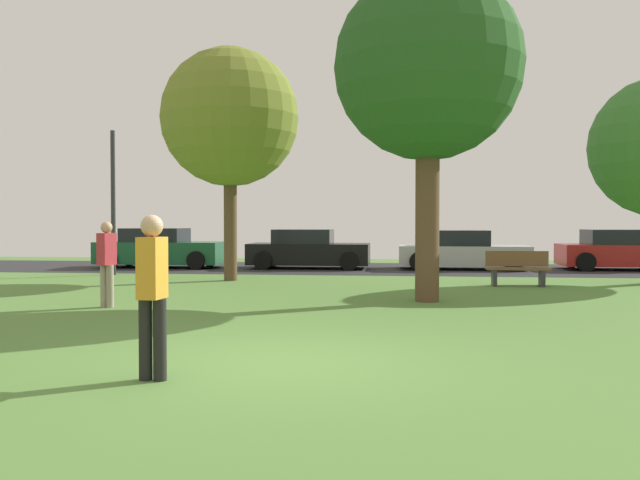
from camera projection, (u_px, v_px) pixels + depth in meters
name	position (u px, v px, depth m)	size (l,w,h in m)	color
ground_plane	(278.00, 362.00, 7.89)	(44.00, 44.00, 0.00)	#547F38
road_strip	(359.00, 268.00, 23.77)	(44.00, 6.40, 0.01)	#28282B
maple_tree_far	(230.00, 118.00, 18.77)	(3.89, 3.89, 6.55)	brown
birch_tree_lone	(428.00, 68.00, 13.79)	(3.91, 3.91, 6.84)	brown
person_thrower	(107.00, 260.00, 12.95)	(0.32, 0.38, 1.67)	gray
person_bystander	(152.00, 288.00, 6.97)	(0.30, 0.33, 1.73)	black
parked_car_green	(160.00, 249.00, 24.26)	(4.52, 2.03, 1.43)	#195633
parked_car_black	(308.00, 250.00, 23.81)	(4.27, 2.11, 1.39)	black
parked_car_silver	(461.00, 251.00, 23.36)	(4.46, 2.10, 1.37)	#B7B7BC
parked_car_red	(620.00, 251.00, 23.06)	(4.10, 2.11, 1.39)	#B21E1E
park_bench	(518.00, 268.00, 17.28)	(1.60, 0.45, 0.90)	brown
street_lamp_post	(113.00, 203.00, 20.81)	(0.14, 0.14, 4.50)	#2D2D33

